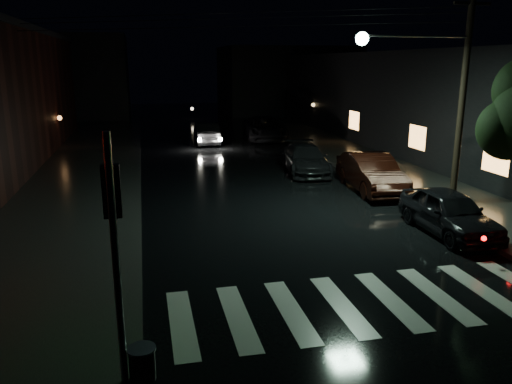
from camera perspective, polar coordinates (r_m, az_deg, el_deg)
ground at (r=10.68m, az=-1.59°, el=-15.34°), size 120.00×120.00×0.00m
sidewalk_left at (r=23.90m, az=-20.23°, el=0.95°), size 6.00×44.00×0.15m
sidewalk_right at (r=26.44m, az=13.94°, el=2.67°), size 4.00×44.00×0.15m
building_right at (r=33.04m, az=22.18°, el=9.46°), size 10.00×40.00×6.00m
building_far_left at (r=54.73m, az=-21.95°, el=12.14°), size 14.00×10.00×8.00m
building_far_right at (r=56.37m, az=3.55°, el=12.67°), size 14.00×10.00×7.00m
crosswalk at (r=11.96m, az=12.50°, el=-12.22°), size 9.00×3.00×0.01m
signal_pole_corner at (r=8.52m, az=-14.27°, el=-12.26°), size 0.68×0.61×4.20m
utility_pole at (r=19.28m, az=21.01°, el=11.46°), size 4.92×0.44×8.00m
parked_car_a at (r=17.04m, az=21.20°, el=-2.17°), size 1.75×4.21×1.42m
parked_car_b at (r=21.76m, az=13.05°, el=2.15°), size 2.08×4.94×1.59m
parked_car_c at (r=24.98m, az=5.66°, el=3.79°), size 2.54×4.97×1.38m
parked_car_d at (r=35.63m, az=0.99°, el=7.27°), size 3.23×6.07×1.62m
oncoming_car at (r=34.02m, az=-5.68°, el=6.69°), size 1.67×4.38×1.43m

